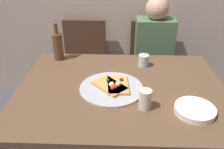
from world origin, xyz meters
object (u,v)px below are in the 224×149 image
dining_table (121,97)px  plate_stack (195,110)px  tumbler_far (145,99)px  chair_right (151,61)px  wine_bottle (58,46)px  tumbler_near (144,60)px  pizza_slice_extra (118,85)px  guest_in_sweater (154,56)px  pizza_tray (111,88)px  pizza_slice_last (110,86)px  chair_left (84,60)px

dining_table → plate_stack: bearing=-31.3°
tumbler_far → chair_right: size_ratio=0.13×
wine_bottle → tumbler_near: size_ratio=3.34×
plate_stack → pizza_slice_extra: bearing=151.3°
wine_bottle → guest_in_sweater: bearing=23.1°
pizza_tray → pizza_slice_last: pizza_slice_last is taller
pizza_tray → wine_bottle: wine_bottle is taller
pizza_slice_extra → tumbler_near: bearing=59.5°
pizza_slice_last → chair_right: (0.39, 0.93, -0.27)m
tumbler_far → guest_in_sweater: size_ratio=0.10×
dining_table → chair_right: bearing=70.7°
pizza_slice_extra → chair_left: bearing=111.6°
chair_left → wine_bottle: bearing=76.9°
tumbler_far → pizza_slice_extra: bearing=127.1°
dining_table → guest_in_sweater: 0.82m
dining_table → pizza_tray: size_ratio=3.29×
wine_bottle → tumbler_far: bearing=-44.4°
dining_table → guest_in_sweater: guest_in_sweater is taller
pizza_slice_extra → dining_table: bearing=29.1°
wine_bottle → tumbler_far: (0.63, -0.62, -0.06)m
pizza_slice_last → tumbler_near: bearing=54.4°
dining_table → pizza_slice_extra: (-0.02, -0.01, 0.10)m
chair_left → guest_in_sweater: bearing=167.8°
chair_right → chair_left: bearing=0.0°
chair_left → dining_table: bearing=113.0°
wine_bottle → tumbler_far: 0.89m
pizza_slice_last → tumbler_near: 0.41m
tumbler_far → plate_stack: (0.27, -0.03, -0.04)m
tumbler_near → plate_stack: tumbler_near is taller
guest_in_sweater → chair_right: bearing=-90.0°
pizza_tray → chair_right: (0.38, 0.93, -0.25)m
pizza_tray → guest_in_sweater: size_ratio=0.35×
pizza_slice_extra → chair_right: (0.34, 0.92, -0.27)m
tumbler_far → tumbler_near: bearing=86.3°
pizza_slice_extra → tumbler_far: (0.15, -0.20, 0.04)m
pizza_tray → tumbler_near: tumbler_near is taller
pizza_slice_last → pizza_slice_extra: bearing=14.1°
tumbler_near → chair_left: (-0.55, 0.60, -0.29)m
pizza_tray → pizza_slice_extra: (0.04, 0.01, 0.02)m
pizza_tray → tumbler_near: bearing=55.5°
chair_left → tumbler_far: bearing=114.8°
wine_bottle → plate_stack: bearing=-35.7°
pizza_slice_last → plate_stack: pizza_slice_last is taller
tumbler_near → chair_left: 0.86m
dining_table → tumbler_near: (0.17, 0.31, 0.13)m
chair_left → guest_in_sweater: 0.73m
tumbler_far → chair_right: chair_right is taller
tumbler_near → chair_left: size_ratio=0.10×
pizza_tray → plate_stack: (0.47, -0.22, 0.01)m
plate_stack → chair_right: bearing=94.4°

